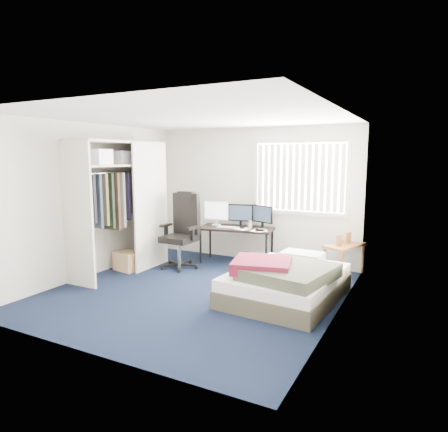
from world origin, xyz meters
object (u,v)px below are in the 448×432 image
nightstand (344,248)px  bed (285,281)px  desk (237,225)px  office_chair (182,238)px

nightstand → bed: bearing=-107.5°
desk → nightstand: bearing=2.7°
office_chair → nightstand: (2.68, 0.82, -0.06)m
nightstand → office_chair: bearing=-163.0°
desk → nightstand: 1.95m
nightstand → bed: size_ratio=0.45×
desk → office_chair: (-0.75, -0.73, -0.20)m
desk → bed: size_ratio=0.76×
desk → nightstand: (1.93, 0.09, -0.25)m
nightstand → bed: nightstand is taller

